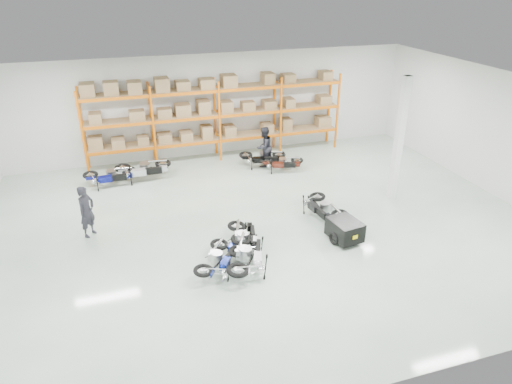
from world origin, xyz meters
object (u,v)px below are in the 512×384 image
object	(u,v)px
moto_black_far_left	(245,235)
person_left	(87,211)
moto_silver_left	(248,251)
moto_back_b	(143,165)
moto_back_c	(263,155)
person_back	(264,147)
trailer	(345,230)
moto_touring_right	(323,204)
moto_blue_centre	(218,255)
moto_back_a	(110,173)
moto_back_d	(282,160)

from	to	relation	value
moto_black_far_left	person_left	bearing A→B (deg)	-14.43
moto_silver_left	moto_back_b	size ratio (longest dim) A/B	0.96
moto_back_c	person_back	size ratio (longest dim) A/B	0.99
moto_silver_left	trailer	world-z (taller)	moto_silver_left
moto_silver_left	trailer	xyz separation A→B (m)	(3.27, 0.47, -0.15)
moto_touring_right	moto_blue_centre	bearing A→B (deg)	-161.23
moto_back_a	person_left	size ratio (longest dim) A/B	1.03
moto_back_b	moto_black_far_left	bearing A→B (deg)	-158.36
moto_black_far_left	moto_touring_right	world-z (taller)	moto_black_far_left
moto_blue_centre	person_back	distance (m)	7.80
moto_blue_centre	moto_back_c	xyz separation A→B (m)	(3.57, 6.90, 0.04)
person_left	trailer	bearing A→B (deg)	-70.73
moto_back_a	person_back	distance (m)	6.38
moto_back_c	moto_back_d	world-z (taller)	moto_back_c
trailer	moto_back_d	xyz separation A→B (m)	(0.10, 5.87, 0.06)
moto_back_b	person_left	size ratio (longest dim) A/B	1.14
moto_touring_right	moto_back_d	size ratio (longest dim) A/B	1.09
moto_blue_centre	moto_touring_right	size ratio (longest dim) A/B	0.94
moto_black_far_left	person_back	xyz separation A→B (m)	(2.64, 6.14, 0.35)
moto_silver_left	person_left	size ratio (longest dim) A/B	1.09
moto_back_a	moto_blue_centre	bearing A→B (deg)	-157.94
moto_blue_centre	trailer	xyz separation A→B (m)	(4.08, 0.32, -0.07)
moto_back_b	moto_back_d	distance (m)	5.69
moto_back_d	person_back	xyz separation A→B (m)	(-0.56, 0.71, 0.39)
moto_back_a	moto_back_d	world-z (taller)	moto_back_a
moto_blue_centre	moto_back_c	size ratio (longest dim) A/B	0.93
moto_touring_right	moto_back_d	bearing A→B (deg)	82.22
moto_silver_left	trailer	distance (m)	3.31
moto_silver_left	moto_back_d	size ratio (longest dim) A/B	1.18
trailer	person_back	bearing A→B (deg)	84.54
trailer	moto_back_a	world-z (taller)	moto_back_a
moto_blue_centre	moto_back_b	distance (m)	7.18
moto_touring_right	moto_back_a	size ratio (longest dim) A/B	0.98
moto_blue_centre	moto_touring_right	distance (m)	4.51
moto_back_c	person_back	distance (m)	0.35
moto_silver_left	moto_back_c	xyz separation A→B (m)	(2.76, 7.05, -0.04)
moto_black_far_left	moto_back_d	xyz separation A→B (m)	(3.20, 5.43, -0.05)
moto_back_d	person_left	bearing A→B (deg)	130.37
person_back	person_left	bearing A→B (deg)	-5.79
moto_blue_centre	moto_silver_left	size ratio (longest dim) A/B	0.87
trailer	moto_back_c	distance (m)	6.61
trailer	moto_back_d	world-z (taller)	moto_back_d
moto_silver_left	moto_back_b	world-z (taller)	moto_back_b
moto_silver_left	moto_black_far_left	bearing A→B (deg)	-81.71
moto_silver_left	moto_black_far_left	size ratio (longest dim) A/B	1.08
moto_blue_centre	moto_back_b	xyz separation A→B (m)	(-1.44, 7.04, 0.10)
moto_back_b	trailer	bearing A→B (deg)	-140.06
moto_back_c	person_back	xyz separation A→B (m)	(0.06, -0.00, 0.34)
trailer	moto_back_b	distance (m)	8.70
moto_back_a	moto_back_b	bearing A→B (deg)	-81.20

